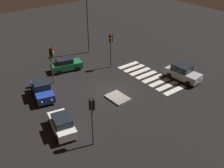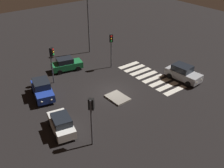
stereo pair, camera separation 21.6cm
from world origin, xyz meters
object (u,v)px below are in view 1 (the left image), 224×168
(car_green, at_px, (66,64))
(traffic_light_west, at_px, (92,111))
(car_white, at_px, (62,124))
(street_lamp, at_px, (87,15))
(traffic_light_north, at_px, (52,57))
(traffic_island, at_px, (118,98))
(car_blue, at_px, (42,90))
(traffic_light_east, at_px, (111,43))
(car_silver, at_px, (183,73))

(car_green, relative_size, traffic_light_west, 0.92)
(car_white, relative_size, street_lamp, 0.49)
(traffic_light_north, height_order, street_lamp, street_lamp)
(traffic_island, xyz_separation_m, traffic_light_west, (-4.20, 5.88, 3.28))
(traffic_island, bearing_deg, car_blue, 50.26)
(street_lamp, bearing_deg, car_green, 119.96)
(car_green, bearing_deg, traffic_island, -71.17)
(traffic_light_east, bearing_deg, traffic_light_north, -59.69)
(traffic_light_north, bearing_deg, car_blue, -87.03)
(car_white, xyz_separation_m, traffic_light_west, (-2.97, -1.35, 2.54))
(traffic_light_east, distance_m, traffic_light_north, 7.75)
(car_white, relative_size, traffic_light_east, 0.89)
(car_silver, relative_size, car_white, 1.09)
(car_green, distance_m, car_white, 12.06)
(traffic_island, distance_m, car_blue, 8.08)
(traffic_island, bearing_deg, traffic_light_west, 125.51)
(car_silver, xyz_separation_m, street_lamp, (13.74, 4.39, 4.63))
(traffic_island, bearing_deg, car_silver, -99.14)
(traffic_island, xyz_separation_m, car_white, (-1.23, 7.23, 0.73))
(car_blue, relative_size, traffic_light_west, 1.00)
(traffic_island, distance_m, traffic_light_west, 7.94)
(car_green, bearing_deg, car_blue, -129.66)
(traffic_light_east, relative_size, traffic_light_north, 1.02)
(traffic_light_west, xyz_separation_m, traffic_light_north, (11.28, -2.05, -0.01))
(traffic_island, relative_size, traffic_light_east, 0.55)
(car_green, height_order, traffic_light_west, traffic_light_west)
(car_blue, xyz_separation_m, traffic_light_west, (-9.34, -0.30, 2.46))
(traffic_light_west, bearing_deg, street_lamp, 16.03)
(traffic_island, relative_size, traffic_light_west, 0.56)
(car_green, bearing_deg, car_silver, -35.07)
(car_white, distance_m, traffic_light_north, 9.33)
(car_green, height_order, car_blue, car_blue)
(traffic_light_north, relative_size, street_lamp, 0.54)
(car_green, relative_size, car_silver, 0.93)
(traffic_light_west, xyz_separation_m, traffic_light_east, (10.54, -9.76, 0.07))
(street_lamp, bearing_deg, traffic_light_north, 122.61)
(car_silver, bearing_deg, car_white, -96.56)
(car_blue, bearing_deg, traffic_light_west, 14.94)
(traffic_light_north, bearing_deg, car_white, -58.77)
(car_blue, relative_size, car_white, 1.10)
(car_green, distance_m, traffic_light_north, 4.26)
(traffic_island, bearing_deg, traffic_light_east, -31.46)
(car_blue, bearing_deg, car_silver, 79.42)
(car_blue, height_order, traffic_light_east, traffic_light_east)
(car_green, bearing_deg, traffic_light_north, -130.59)
(car_blue, relative_size, street_lamp, 0.54)
(car_blue, distance_m, street_lamp, 13.59)
(traffic_light_west, distance_m, traffic_light_north, 11.46)
(traffic_light_west, bearing_deg, car_green, 28.21)
(car_blue, distance_m, traffic_light_west, 9.66)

